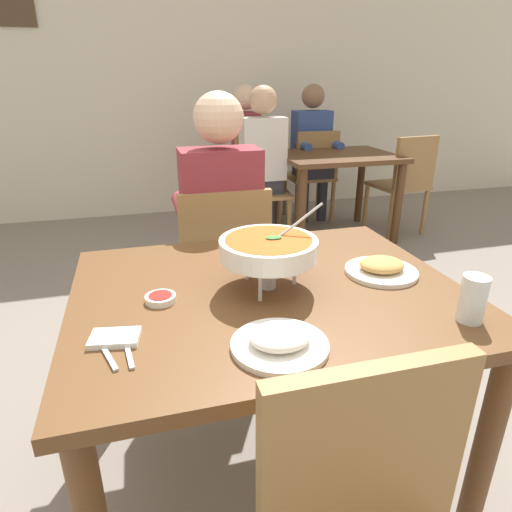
# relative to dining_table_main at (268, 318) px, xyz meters

# --- Properties ---
(ground_plane) EXTENTS (16.00, 16.00, 0.00)m
(ground_plane) POSITION_rel_dining_table_main_xyz_m (0.00, 0.00, -0.64)
(ground_plane) COLOR gray
(cafe_rear_partition) EXTENTS (10.00, 0.10, 3.00)m
(cafe_rear_partition) POSITION_rel_dining_table_main_xyz_m (0.00, 3.59, 0.86)
(cafe_rear_partition) COLOR beige
(cafe_rear_partition) RESTS_ON ground_plane
(dining_table_main) EXTENTS (1.19, 0.96, 0.75)m
(dining_table_main) POSITION_rel_dining_table_main_xyz_m (0.00, 0.00, 0.00)
(dining_table_main) COLOR brown
(dining_table_main) RESTS_ON ground_plane
(chair_diner_main) EXTENTS (0.44, 0.44, 0.90)m
(chair_diner_main) POSITION_rel_dining_table_main_xyz_m (-0.00, 0.76, -0.13)
(chair_diner_main) COLOR olive
(chair_diner_main) RESTS_ON ground_plane
(diner_main) EXTENTS (0.40, 0.45, 1.31)m
(diner_main) POSITION_rel_dining_table_main_xyz_m (0.00, 0.80, 0.11)
(diner_main) COLOR #2D2D38
(diner_main) RESTS_ON ground_plane
(curry_bowl) EXTENTS (0.33, 0.30, 0.26)m
(curry_bowl) POSITION_rel_dining_table_main_xyz_m (-0.00, 0.01, 0.24)
(curry_bowl) COLOR silver
(curry_bowl) RESTS_ON dining_table_main
(rice_plate) EXTENTS (0.24, 0.24, 0.06)m
(rice_plate) POSITION_rel_dining_table_main_xyz_m (-0.07, -0.32, 0.13)
(rice_plate) COLOR white
(rice_plate) RESTS_ON dining_table_main
(appetizer_plate) EXTENTS (0.24, 0.24, 0.06)m
(appetizer_plate) POSITION_rel_dining_table_main_xyz_m (0.40, 0.01, 0.13)
(appetizer_plate) COLOR white
(appetizer_plate) RESTS_ON dining_table_main
(sauce_dish) EXTENTS (0.09, 0.09, 0.02)m
(sauce_dish) POSITION_rel_dining_table_main_xyz_m (-0.33, 0.00, 0.12)
(sauce_dish) COLOR white
(sauce_dish) RESTS_ON dining_table_main
(napkin_folded) EXTENTS (0.13, 0.10, 0.02)m
(napkin_folded) POSITION_rel_dining_table_main_xyz_m (-0.46, -0.18, 0.12)
(napkin_folded) COLOR white
(napkin_folded) RESTS_ON dining_table_main
(fork_utensil) EXTENTS (0.06, 0.17, 0.01)m
(fork_utensil) POSITION_rel_dining_table_main_xyz_m (-0.48, -0.23, 0.11)
(fork_utensil) COLOR silver
(fork_utensil) RESTS_ON dining_table_main
(spoon_utensil) EXTENTS (0.03, 0.17, 0.01)m
(spoon_utensil) POSITION_rel_dining_table_main_xyz_m (-0.43, -0.23, 0.11)
(spoon_utensil) COLOR silver
(spoon_utensil) RESTS_ON dining_table_main
(drink_glass) EXTENTS (0.07, 0.07, 0.13)m
(drink_glass) POSITION_rel_dining_table_main_xyz_m (0.47, -0.33, 0.17)
(drink_glass) COLOR silver
(drink_glass) RESTS_ON dining_table_main
(dining_table_far) EXTENTS (1.00, 0.80, 0.75)m
(dining_table_far) POSITION_rel_dining_table_main_xyz_m (1.33, 2.35, -0.03)
(dining_table_far) COLOR #51331C
(dining_table_far) RESTS_ON ground_plane
(chair_bg_left) EXTENTS (0.47, 0.47, 0.90)m
(chair_bg_left) POSITION_rel_dining_table_main_xyz_m (0.74, 2.88, -0.13)
(chair_bg_left) COLOR olive
(chair_bg_left) RESTS_ON ground_plane
(chair_bg_middle) EXTENTS (0.47, 0.47, 0.90)m
(chair_bg_middle) POSITION_rel_dining_table_main_xyz_m (0.69, 2.48, -0.13)
(chair_bg_middle) COLOR olive
(chair_bg_middle) RESTS_ON ground_plane
(chair_bg_right) EXTENTS (0.44, 0.44, 0.90)m
(chair_bg_right) POSITION_rel_dining_table_main_xyz_m (1.31, 2.82, -0.13)
(chair_bg_right) COLOR olive
(chair_bg_right) RESTS_ON ground_plane
(chair_bg_corner) EXTENTS (0.49, 0.49, 0.90)m
(chair_bg_corner) POSITION_rel_dining_table_main_xyz_m (1.97, 2.24, -0.13)
(chair_bg_corner) COLOR olive
(chair_bg_corner) RESTS_ON ground_plane
(patron_bg_left) EXTENTS (0.45, 0.40, 1.31)m
(patron_bg_left) POSITION_rel_dining_table_main_xyz_m (0.69, 2.88, 0.11)
(patron_bg_left) COLOR #2D2D38
(patron_bg_left) RESTS_ON ground_plane
(patron_bg_middle) EXTENTS (0.40, 0.45, 1.31)m
(patron_bg_middle) POSITION_rel_dining_table_main_xyz_m (0.66, 2.37, 0.11)
(patron_bg_middle) COLOR #2D2D38
(patron_bg_middle) RESTS_ON ground_plane
(patron_bg_right) EXTENTS (0.40, 0.45, 1.31)m
(patron_bg_right) POSITION_rel_dining_table_main_xyz_m (1.33, 2.90, 0.11)
(patron_bg_right) COLOR #2D2D38
(patron_bg_right) RESTS_ON ground_plane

